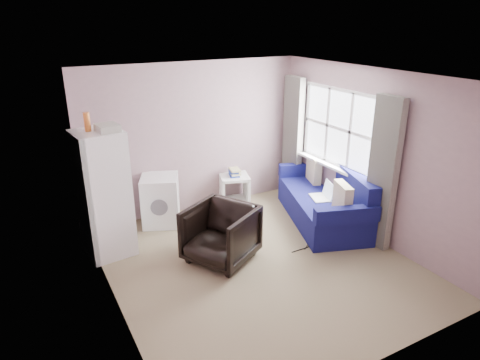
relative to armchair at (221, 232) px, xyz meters
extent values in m
cube|color=#8E7D5D|center=(0.40, -0.32, -0.44)|extent=(3.80, 4.20, 0.02)
cube|color=silver|center=(0.40, -0.32, 2.08)|extent=(3.80, 4.20, 0.02)
cube|color=#A48188|center=(0.40, 1.79, 0.82)|extent=(3.80, 0.02, 2.50)
cube|color=#A48188|center=(0.40, -2.43, 0.82)|extent=(3.80, 0.02, 2.50)
cube|color=#A48188|center=(-1.51, -0.32, 0.82)|extent=(0.02, 4.20, 2.50)
cube|color=#A48188|center=(2.31, -0.32, 0.82)|extent=(0.02, 4.20, 2.50)
cube|color=white|center=(2.29, 0.38, 1.07)|extent=(0.01, 1.60, 1.20)
imported|color=black|center=(0.00, 0.00, 0.00)|extent=(1.09, 1.11, 0.86)
cube|color=white|center=(-1.30, 0.94, 0.46)|extent=(0.67, 0.67, 1.77)
cube|color=slate|center=(-0.99, 0.98, 0.23)|extent=(0.07, 0.57, 0.02)
cube|color=slate|center=(-1.01, 1.20, 0.74)|extent=(0.02, 0.03, 0.51)
cube|color=white|center=(-0.98, 0.95, 0.81)|extent=(0.05, 0.42, 0.61)
cylinder|color=orange|center=(-1.38, 0.98, 1.47)|extent=(0.09, 0.09, 0.24)
cube|color=#BBBBB0|center=(-1.17, 0.85, 1.39)|extent=(0.30, 0.33, 0.09)
cube|color=white|center=(-0.35, 1.46, -0.03)|extent=(0.74, 0.74, 0.80)
cube|color=slate|center=(-0.36, 1.45, 0.34)|extent=(0.69, 0.68, 0.05)
cylinder|color=slate|center=(-0.46, 1.20, -0.02)|extent=(0.25, 0.12, 0.26)
cube|color=white|center=(1.03, 1.55, 0.09)|extent=(0.62, 0.62, 0.04)
cube|color=white|center=(1.03, 1.55, -0.36)|extent=(0.62, 0.62, 0.04)
cube|color=white|center=(0.82, 1.62, -0.16)|extent=(0.19, 0.48, 0.55)
cube|color=white|center=(1.25, 1.48, -0.16)|extent=(0.19, 0.48, 0.55)
cube|color=navy|center=(1.03, 1.55, 0.13)|extent=(0.23, 0.28, 0.03)
cube|color=beige|center=(1.05, 1.55, 0.16)|extent=(0.21, 0.27, 0.03)
cube|color=navy|center=(1.02, 1.56, 0.20)|extent=(0.24, 0.29, 0.03)
cube|color=beige|center=(1.04, 1.55, 0.23)|extent=(0.21, 0.27, 0.03)
cube|color=navy|center=(1.99, 0.30, -0.21)|extent=(1.54, 2.19, 0.44)
cube|color=navy|center=(2.34, 0.18, 0.26)|extent=(0.84, 1.95, 0.49)
cube|color=navy|center=(1.67, -0.61, 0.12)|extent=(0.94, 0.45, 0.22)
cube|color=navy|center=(2.30, 1.21, 0.12)|extent=(0.94, 0.45, 0.22)
cube|color=beige|center=(1.83, -0.33, 0.24)|extent=(0.27, 0.46, 0.44)
cube|color=beige|center=(2.25, 0.89, 0.24)|extent=(0.27, 0.46, 0.44)
cube|color=white|center=(1.87, 0.22, 0.03)|extent=(0.36, 0.43, 0.02)
cube|color=silver|center=(2.00, 0.18, 0.15)|extent=(0.18, 0.37, 0.24)
cube|color=white|center=(2.22, 0.38, 0.44)|extent=(0.14, 1.70, 0.04)
cube|color=white|center=(2.27, 0.38, 0.47)|extent=(0.02, 1.68, 0.05)
cube|color=white|center=(2.27, 0.38, 1.07)|extent=(0.02, 1.68, 0.05)
cube|color=white|center=(2.27, 0.38, 1.67)|extent=(0.02, 1.68, 0.05)
cube|color=white|center=(2.27, -0.42, 1.07)|extent=(0.02, 0.05, 1.20)
cube|color=white|center=(2.27, 0.11, 1.07)|extent=(0.02, 0.05, 1.20)
cube|color=white|center=(2.27, 0.65, 1.07)|extent=(0.02, 0.05, 1.20)
cube|color=white|center=(2.27, 1.18, 1.07)|extent=(0.02, 0.05, 1.20)
cube|color=beige|center=(2.18, -0.70, 0.67)|extent=(0.12, 0.46, 2.18)
cube|color=beige|center=(2.18, 1.46, 0.67)|extent=(0.12, 0.46, 2.18)
cylinder|color=black|center=(1.31, -0.26, -0.42)|extent=(0.27, 0.20, 0.01)
cylinder|color=black|center=(1.12, -0.33, -0.42)|extent=(0.33, 0.02, 0.01)
camera|label=1|loc=(-2.24, -4.64, 2.72)|focal=32.00mm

